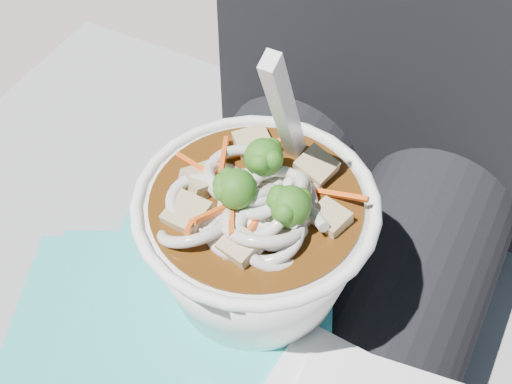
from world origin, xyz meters
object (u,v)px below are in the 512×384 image
at_px(plastic_bag, 196,313).
at_px(stone_ledge, 315,377).
at_px(person_body, 312,263).
at_px(lap, 266,355).
at_px(udon_bowl, 256,233).

bearing_deg(plastic_bag, stone_ledge, 76.33).
xyz_separation_m(stone_ledge, plastic_bag, (-0.04, -0.18, 0.39)).
relative_size(person_body, plastic_bag, 3.35).
distance_m(lap, person_body, 0.09).
bearing_deg(stone_ledge, plastic_bag, -103.67).
xyz_separation_m(lap, person_body, (-0.00, 0.09, 0.02)).
xyz_separation_m(lap, plastic_bag, (-0.04, -0.03, 0.08)).
distance_m(stone_ledge, plastic_bag, 0.44).
bearing_deg(stone_ledge, udon_bowl, -96.39).
xyz_separation_m(plastic_bag, udon_bowl, (0.03, 0.04, 0.07)).
bearing_deg(lap, person_body, 90.00).
bearing_deg(person_body, udon_bowl, -100.85).
height_order(stone_ledge, person_body, person_body).
distance_m(stone_ledge, udon_bowl, 0.48).
bearing_deg(stone_ledge, lap, -90.00).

